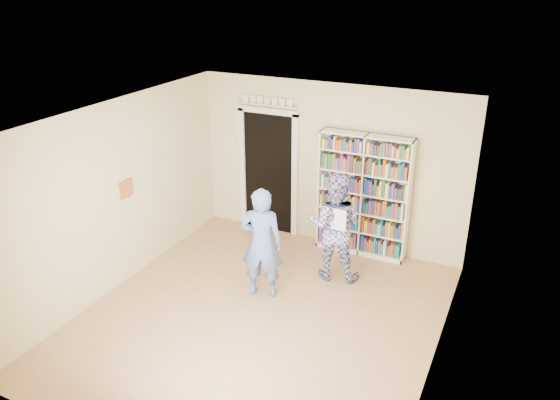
% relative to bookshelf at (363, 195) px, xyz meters
% --- Properties ---
extents(floor, '(5.00, 5.00, 0.00)m').
position_rel_bookshelf_xyz_m(floor, '(-0.64, -2.34, -1.01)').
color(floor, '#A77B51').
rests_on(floor, ground).
extents(ceiling, '(5.00, 5.00, 0.00)m').
position_rel_bookshelf_xyz_m(ceiling, '(-0.64, -2.34, 1.69)').
color(ceiling, white).
rests_on(ceiling, wall_back).
extents(wall_back, '(4.50, 0.00, 4.50)m').
position_rel_bookshelf_xyz_m(wall_back, '(-0.64, 0.16, 0.34)').
color(wall_back, beige).
rests_on(wall_back, floor).
extents(wall_left, '(0.00, 5.00, 5.00)m').
position_rel_bookshelf_xyz_m(wall_left, '(-2.89, -2.34, 0.34)').
color(wall_left, beige).
rests_on(wall_left, floor).
extents(wall_right, '(0.00, 5.00, 5.00)m').
position_rel_bookshelf_xyz_m(wall_right, '(1.61, -2.34, 0.34)').
color(wall_right, beige).
rests_on(wall_right, floor).
extents(bookshelf, '(1.45, 0.27, 2.00)m').
position_rel_bookshelf_xyz_m(bookshelf, '(0.00, 0.00, 0.00)').
color(bookshelf, white).
rests_on(bookshelf, floor).
extents(doorway, '(1.10, 0.08, 2.43)m').
position_rel_bookshelf_xyz_m(doorway, '(-1.74, 0.13, 0.17)').
color(doorway, black).
rests_on(doorway, floor).
extents(wall_art, '(0.03, 0.25, 0.25)m').
position_rel_bookshelf_xyz_m(wall_art, '(-2.87, -2.14, 0.39)').
color(wall_art, brown).
rests_on(wall_art, wall_left).
extents(man_blue, '(0.68, 0.54, 1.63)m').
position_rel_bookshelf_xyz_m(man_blue, '(-0.88, -1.81, -0.20)').
color(man_blue, '#5573BC').
rests_on(man_blue, floor).
extents(man_plaid, '(0.90, 0.75, 1.66)m').
position_rel_bookshelf_xyz_m(man_plaid, '(-0.14, -0.91, -0.18)').
color(man_plaid, '#32369B').
rests_on(man_plaid, floor).
extents(paper_sheet, '(0.22, 0.02, 0.32)m').
position_rel_bookshelf_xyz_m(paper_sheet, '(0.00, -1.16, 0.06)').
color(paper_sheet, white).
rests_on(paper_sheet, man_plaid).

